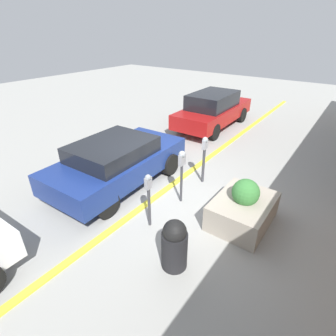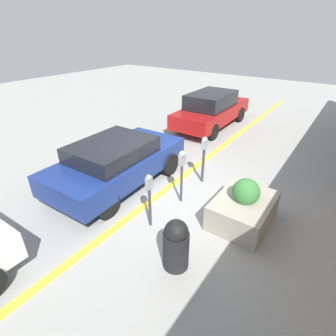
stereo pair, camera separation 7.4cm
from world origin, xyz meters
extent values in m
plane|color=#999993|center=(0.00, 0.00, 0.00)|extent=(40.00, 40.00, 0.00)
cube|color=gold|center=(0.00, 0.08, 0.02)|extent=(24.50, 0.16, 0.04)
cylinder|color=#38383D|center=(-1.15, -0.48, 0.49)|extent=(0.07, 0.07, 0.97)
cube|color=#99999E|center=(-1.15, -0.48, 1.11)|extent=(0.16, 0.09, 0.27)
sphere|color=gray|center=(-1.15, -0.48, 1.24)|extent=(0.13, 0.13, 0.13)
cylinder|color=#38383D|center=(0.03, -0.54, 0.52)|extent=(0.06, 0.06, 1.05)
cube|color=#99999E|center=(0.03, -0.54, 1.19)|extent=(0.20, 0.09, 0.28)
sphere|color=gray|center=(0.03, -0.54, 1.33)|extent=(0.17, 0.17, 0.17)
cylinder|color=#38383D|center=(1.21, -0.50, 0.52)|extent=(0.08, 0.08, 1.03)
cube|color=#99999E|center=(1.21, -0.50, 1.17)|extent=(0.18, 0.09, 0.27)
sphere|color=gray|center=(1.21, -0.50, 1.30)|extent=(0.16, 0.16, 0.16)
cube|color=#A39989|center=(0.17, -2.12, 0.30)|extent=(1.57, 1.17, 0.61)
sphere|color=#387A38|center=(0.17, -2.12, 0.81)|extent=(0.60, 0.60, 0.60)
cube|color=navy|center=(-0.24, 1.38, 0.61)|extent=(4.15, 2.01, 0.58)
cube|color=black|center=(-0.40, 1.38, 1.11)|extent=(2.18, 1.72, 0.41)
cylinder|color=black|center=(1.03, 0.52, 0.32)|extent=(0.65, 0.22, 0.65)
cylinder|color=black|center=(1.03, 2.24, 0.32)|extent=(0.65, 0.22, 0.65)
cylinder|color=black|center=(-1.50, 0.52, 0.32)|extent=(0.65, 0.22, 0.65)
cylinder|color=black|center=(-1.50, 2.24, 0.32)|extent=(0.65, 0.22, 0.65)
cube|color=maroon|center=(5.69, 1.50, 0.63)|extent=(4.55, 1.77, 0.59)
cube|color=black|center=(5.51, 1.50, 1.23)|extent=(2.37, 1.53, 0.61)
cylinder|color=black|center=(7.09, 0.72, 0.33)|extent=(0.66, 0.20, 0.66)
cylinder|color=black|center=(7.09, 2.29, 0.33)|extent=(0.66, 0.20, 0.66)
cylinder|color=black|center=(4.29, 0.72, 0.33)|extent=(0.66, 0.20, 0.66)
cylinder|color=black|center=(4.29, 2.29, 0.33)|extent=(0.66, 0.20, 0.66)
cylinder|color=black|center=(-1.77, -1.59, 0.38)|extent=(0.48, 0.48, 0.76)
sphere|color=black|center=(-1.77, -1.59, 0.82)|extent=(0.43, 0.43, 0.43)
camera|label=1|loc=(-4.66, -3.55, 3.96)|focal=28.00mm
camera|label=2|loc=(-4.70, -3.49, 3.96)|focal=28.00mm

